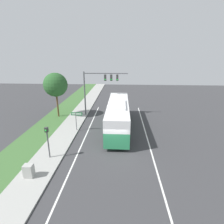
# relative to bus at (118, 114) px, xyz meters

# --- Properties ---
(ground_plane) EXTENTS (80.00, 80.00, 0.00)m
(ground_plane) POSITION_rel_bus_xyz_m (-0.15, -5.89, -1.96)
(ground_plane) COLOR #38383A
(sidewalk) EXTENTS (2.80, 80.00, 0.12)m
(sidewalk) POSITION_rel_bus_xyz_m (-6.35, -5.89, -1.90)
(sidewalk) COLOR #9E9E99
(sidewalk) RESTS_ON ground_plane
(grass_verge) EXTENTS (3.60, 80.00, 0.10)m
(grass_verge) POSITION_rel_bus_xyz_m (-9.55, -5.89, -1.91)
(grass_verge) COLOR #3D6633
(grass_verge) RESTS_ON ground_plane
(lane_divider_near) EXTENTS (0.14, 30.00, 0.01)m
(lane_divider_near) POSITION_rel_bus_xyz_m (-3.75, -5.89, -1.96)
(lane_divider_near) COLOR silver
(lane_divider_near) RESTS_ON ground_plane
(lane_divider_far) EXTENTS (0.14, 30.00, 0.01)m
(lane_divider_far) POSITION_rel_bus_xyz_m (3.45, -5.89, -1.96)
(lane_divider_far) COLOR silver
(lane_divider_far) RESTS_ON ground_plane
(bus) EXTENTS (2.75, 12.23, 3.59)m
(bus) POSITION_rel_bus_xyz_m (0.00, 0.00, 0.00)
(bus) COLOR #2D8956
(bus) RESTS_ON ground_plane
(signal_gantry) EXTENTS (6.58, 0.41, 6.78)m
(signal_gantry) POSITION_rel_bus_xyz_m (-2.98, 4.73, 3.02)
(signal_gantry) COLOR #4C4C51
(signal_gantry) RESTS_ON ground_plane
(pedestrian_signal) EXTENTS (0.28, 0.34, 3.12)m
(pedestrian_signal) POSITION_rel_bus_xyz_m (-6.13, -7.40, 0.16)
(pedestrian_signal) COLOR #4C4C51
(pedestrian_signal) RESTS_ON ground_plane
(street_sign) EXTENTS (1.38, 0.08, 2.51)m
(street_sign) POSITION_rel_bus_xyz_m (-5.09, -1.24, -0.18)
(street_sign) COLOR #4C4C51
(street_sign) RESTS_ON ground_plane
(utility_cabinet) EXTENTS (0.71, 0.54, 1.06)m
(utility_cabinet) POSITION_rel_bus_xyz_m (-6.65, -10.12, -1.31)
(utility_cabinet) COLOR #A8A8A3
(utility_cabinet) RESTS_ON sidewalk
(roadside_tree) EXTENTS (3.46, 3.46, 6.59)m
(roadside_tree) POSITION_rel_bus_xyz_m (-9.23, 3.74, 2.98)
(roadside_tree) COLOR brown
(roadside_tree) RESTS_ON grass_verge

